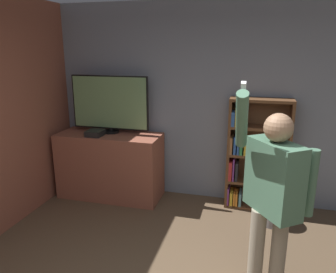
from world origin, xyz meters
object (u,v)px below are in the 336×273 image
(game_console, at_px, (95,133))
(bookshelf, at_px, (252,155))
(television, at_px, (110,104))
(waste_bin, at_px, (272,210))
(person, at_px, (273,190))

(game_console, xyz_separation_m, bookshelf, (2.10, 0.31, -0.23))
(television, bearing_deg, bookshelf, 2.86)
(television, bearing_deg, waste_bin, -7.25)
(bookshelf, xyz_separation_m, waste_bin, (0.28, -0.38, -0.56))
(game_console, distance_m, person, 2.64)
(bookshelf, relative_size, waste_bin, 4.27)
(waste_bin, bearing_deg, bookshelf, 126.67)
(game_console, relative_size, waste_bin, 0.67)
(television, height_order, person, person)
(television, height_order, waste_bin, television)
(bookshelf, xyz_separation_m, person, (0.17, -1.66, 0.25))
(bookshelf, relative_size, person, 0.79)
(person, xyz_separation_m, waste_bin, (0.11, 1.28, -0.82))
(game_console, xyz_separation_m, person, (2.27, -1.35, 0.02))
(television, distance_m, game_console, 0.45)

